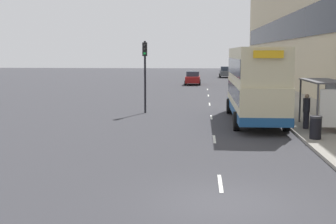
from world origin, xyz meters
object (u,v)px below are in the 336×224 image
Objects in this scene: double_decker_bus_near at (255,83)px; litter_bin at (316,127)px; traffic_light_far_kerb at (145,65)px; car_0 at (225,72)px; bus_shelter at (327,95)px; pedestrian_at_shelter at (306,111)px; car_1 at (193,78)px.

double_decker_bus_near is 10.10× the size of litter_bin.
litter_bin is at bearing -47.24° from traffic_light_far_kerb.
traffic_light_far_kerb is (-7.57, -45.98, 2.35)m from car_0.
bus_shelter is 4.65m from double_decker_bus_near.
pedestrian_at_shelter is at bearing -88.27° from car_0.
car_1 is 4.28× the size of litter_bin.
car_0 is 0.94× the size of car_1.
pedestrian_at_shelter reaches higher than litter_bin.
double_decker_bus_near is 49.55m from car_0.
pedestrian_at_shelter is (6.55, -35.02, 0.22)m from car_1.
car_1 is 38.49m from litter_bin.
pedestrian_at_shelter is 1.71× the size of litter_bin.
bus_shelter is at bearing -3.18° from pedestrian_at_shelter.
double_decker_bus_near reaches higher than car_0.
pedestrian_at_shelter is (2.29, -3.20, -1.23)m from double_decker_bus_near.
bus_shelter reaches higher than car_1.
double_decker_bus_near is (-3.30, 3.25, 0.41)m from bus_shelter.
car_1 is (-4.27, 31.83, -1.44)m from double_decker_bus_near.
bus_shelter is at bearing 67.07° from litter_bin.
traffic_light_far_kerb reaches higher than litter_bin.
litter_bin is (-1.22, -2.89, -1.21)m from bus_shelter.
car_0 is at bearing 92.83° from bus_shelter.
pedestrian_at_shelter is at bearing 85.88° from litter_bin.
bus_shelter reaches higher than litter_bin.
litter_bin is at bearing -71.33° from double_decker_bus_near.
traffic_light_far_kerb is (-6.88, 3.54, 0.94)m from double_decker_bus_near.
litter_bin is (2.08, -6.14, -1.62)m from double_decker_bus_near.
car_1 is (-7.56, 35.08, -1.03)m from bus_shelter.
bus_shelter reaches higher than car_0.
bus_shelter is at bearing -33.73° from traffic_light_far_kerb.
pedestrian_at_shelter reaches higher than car_1.
litter_bin is at bearing -112.93° from bus_shelter.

